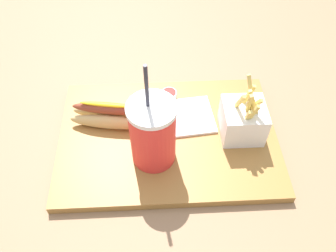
{
  "coord_description": "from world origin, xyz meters",
  "views": [
    {
      "loc": [
        0.02,
        0.48,
        0.63
      ],
      "look_at": [
        0.0,
        0.0,
        0.05
      ],
      "focal_mm": 37.59,
      "sensor_mm": 36.0,
      "label": 1
    }
  ],
  "objects_px": {
    "hot_dog_1": "(110,115)",
    "napkin_stack": "(185,117)",
    "soda_cup": "(153,133)",
    "fries_basket": "(243,119)",
    "ketchup_cup_1": "(169,95)"
  },
  "relations": [
    {
      "from": "soda_cup",
      "to": "hot_dog_1",
      "type": "height_order",
      "value": "soda_cup"
    },
    {
      "from": "soda_cup",
      "to": "napkin_stack",
      "type": "height_order",
      "value": "soda_cup"
    },
    {
      "from": "ketchup_cup_1",
      "to": "napkin_stack",
      "type": "distance_m",
      "value": 0.07
    },
    {
      "from": "fries_basket",
      "to": "napkin_stack",
      "type": "bearing_deg",
      "value": -21.11
    },
    {
      "from": "soda_cup",
      "to": "ketchup_cup_1",
      "type": "distance_m",
      "value": 0.18
    },
    {
      "from": "hot_dog_1",
      "to": "napkin_stack",
      "type": "height_order",
      "value": "hot_dog_1"
    },
    {
      "from": "soda_cup",
      "to": "ketchup_cup_1",
      "type": "bearing_deg",
      "value": -103.71
    },
    {
      "from": "soda_cup",
      "to": "ketchup_cup_1",
      "type": "relative_size",
      "value": 6.85
    },
    {
      "from": "fries_basket",
      "to": "ketchup_cup_1",
      "type": "xyz_separation_m",
      "value": [
        0.15,
        -0.11,
        -0.03
      ]
    },
    {
      "from": "hot_dog_1",
      "to": "napkin_stack",
      "type": "relative_size",
      "value": 1.44
    },
    {
      "from": "napkin_stack",
      "to": "hot_dog_1",
      "type": "bearing_deg",
      "value": 2.22
    },
    {
      "from": "hot_dog_1",
      "to": "fries_basket",
      "type": "bearing_deg",
      "value": 172.21
    },
    {
      "from": "fries_basket",
      "to": "ketchup_cup_1",
      "type": "height_order",
      "value": "fries_basket"
    },
    {
      "from": "soda_cup",
      "to": "fries_basket",
      "type": "distance_m",
      "value": 0.2
    },
    {
      "from": "hot_dog_1",
      "to": "napkin_stack",
      "type": "distance_m",
      "value": 0.17
    }
  ]
}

